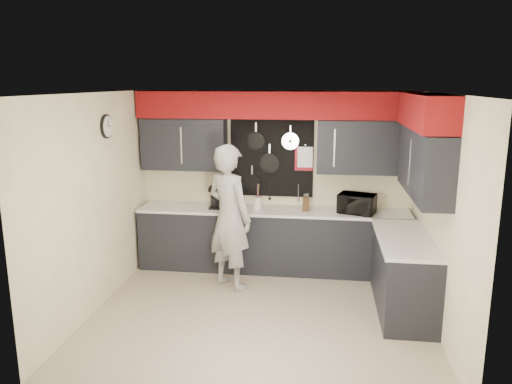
# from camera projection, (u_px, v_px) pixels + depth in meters

# --- Properties ---
(ground) EXTENTS (4.00, 4.00, 0.00)m
(ground) POSITION_uv_depth(u_px,v_px,m) (260.00, 313.00, 6.01)
(ground) COLOR tan
(ground) RESTS_ON ground
(back_wall_assembly) EXTENTS (4.00, 0.36, 2.60)m
(back_wall_assembly) POSITION_uv_depth(u_px,v_px,m) (275.00, 133.00, 7.12)
(back_wall_assembly) COLOR #F9F4C0
(back_wall_assembly) RESTS_ON ground
(right_wall_assembly) EXTENTS (0.36, 3.50, 2.60)m
(right_wall_assembly) POSITION_uv_depth(u_px,v_px,m) (427.00, 153.00, 5.60)
(right_wall_assembly) COLOR #F9F4C0
(right_wall_assembly) RESTS_ON ground
(left_wall_assembly) EXTENTS (0.05, 3.50, 2.60)m
(left_wall_assembly) POSITION_uv_depth(u_px,v_px,m) (96.00, 200.00, 5.99)
(left_wall_assembly) COLOR #F9F4C0
(left_wall_assembly) RESTS_ON ground
(base_cabinets) EXTENTS (3.95, 2.20, 0.92)m
(base_cabinets) POSITION_uv_depth(u_px,v_px,m) (305.00, 248.00, 6.94)
(base_cabinets) COLOR black
(base_cabinets) RESTS_ON ground
(microwave) EXTENTS (0.57, 0.47, 0.27)m
(microwave) POSITION_uv_depth(u_px,v_px,m) (357.00, 204.00, 6.96)
(microwave) COLOR black
(microwave) RESTS_ON base_cabinets
(knife_block) EXTENTS (0.10, 0.10, 0.20)m
(knife_block) POSITION_uv_depth(u_px,v_px,m) (306.00, 204.00, 7.09)
(knife_block) COLOR #392112
(knife_block) RESTS_ON base_cabinets
(utensil_crock) EXTENTS (0.13, 0.13, 0.17)m
(utensil_crock) POSITION_uv_depth(u_px,v_px,m) (258.00, 203.00, 7.24)
(utensil_crock) COLOR white
(utensil_crock) RESTS_ON base_cabinets
(coffee_maker) EXTENTS (0.18, 0.22, 0.32)m
(coffee_maker) POSITION_uv_depth(u_px,v_px,m) (216.00, 197.00, 7.25)
(coffee_maker) COLOR black
(coffee_maker) RESTS_ON base_cabinets
(person) EXTENTS (0.85, 0.79, 1.94)m
(person) POSITION_uv_depth(u_px,v_px,m) (229.00, 217.00, 6.59)
(person) COLOR #A0A19E
(person) RESTS_ON ground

